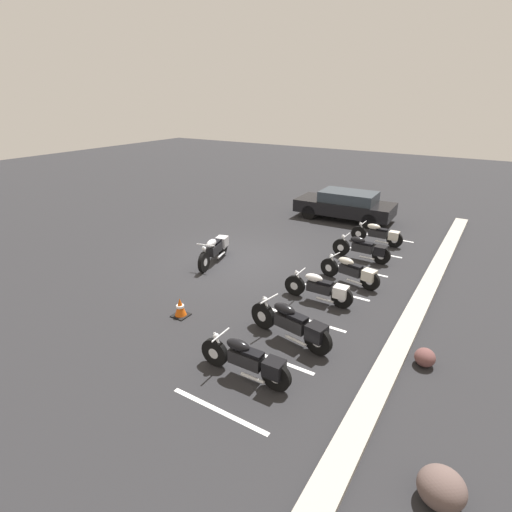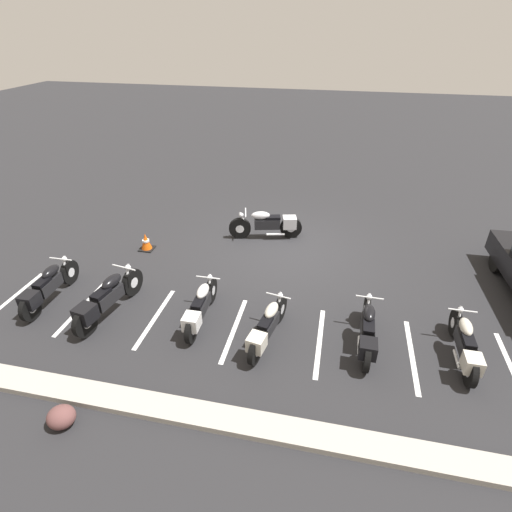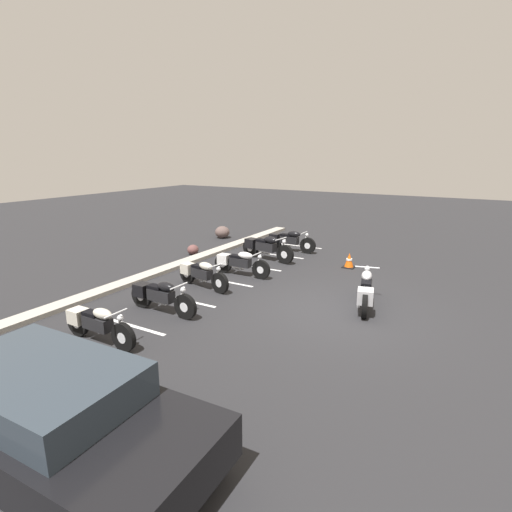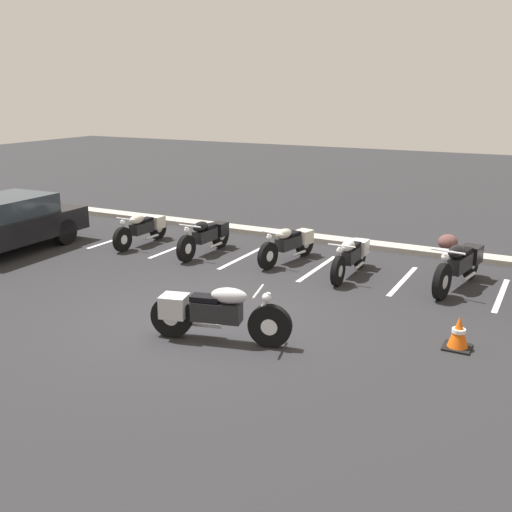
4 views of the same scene
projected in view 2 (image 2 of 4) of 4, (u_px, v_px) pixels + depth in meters
The scene contains 18 objects.
ground at pixel (285, 248), 11.70m from camera, with size 60.00×60.00×0.00m, color #262628.
motorcycle_silver_featured at pixel (269, 224), 12.03m from camera, with size 2.18×0.84×0.87m.
parked_bike_0 at pixel (465, 345), 7.68m from camera, with size 0.55×1.96×0.77m.
parked_bike_1 at pixel (367, 331), 8.00m from camera, with size 0.57×2.03×0.80m.
parked_bike_2 at pixel (267, 327), 8.12m from camera, with size 0.69×1.97×0.78m.
parked_bike_3 at pixel (200, 307), 8.66m from camera, with size 0.56×1.99×0.78m.
parked_bike_4 at pixel (106, 299), 8.83m from camera, with size 0.76×2.24×0.89m.
parked_bike_5 at pixel (47, 287), 9.27m from camera, with size 0.58×2.08×0.82m.
concrete_curb at pixel (231, 421), 6.64m from camera, with size 18.00×0.50×0.12m, color #A8A399.
landscape_rock_1 at pixel (61, 417), 6.55m from camera, with size 0.42×0.46×0.38m, color brown.
traffic_cone at pixel (146, 242), 11.54m from camera, with size 0.40×0.40×0.51m.
stall_line_0 at pixel (512, 370), 7.67m from camera, with size 0.10×2.10×0.00m, color white.
stall_line_1 at pixel (412, 355), 8.00m from camera, with size 0.10×2.10×0.00m, color white.
stall_line_2 at pixel (319, 342), 8.33m from camera, with size 0.10×2.10×0.00m, color white.
stall_line_3 at pixel (234, 329), 8.67m from camera, with size 0.10×2.10×0.00m, color white.
stall_line_4 at pixel (155, 318), 9.00m from camera, with size 0.10×2.10×0.00m, color white.
stall_line_5 at pixel (82, 307), 9.33m from camera, with size 0.10×2.10×0.00m, color white.
stall_line_6 at pixel (13, 297), 9.66m from camera, with size 0.10×2.10×0.00m, color white.
Camera 2 is at (-1.31, 10.10, 5.83)m, focal length 28.00 mm.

